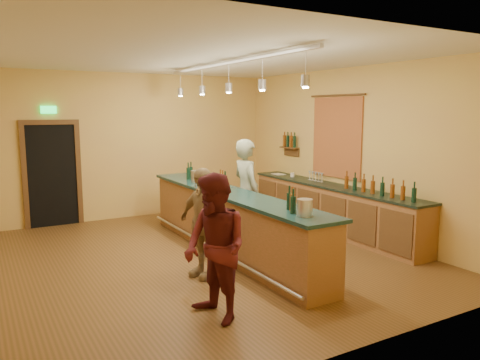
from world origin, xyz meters
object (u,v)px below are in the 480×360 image
tasting_bar (229,217)px  customer_b (203,223)px  back_counter (332,208)px  customer_a (215,248)px  bar_stool (257,208)px  bartender (247,192)px

tasting_bar → customer_b: 1.22m
back_counter → customer_b: bearing=-162.9°
customer_a → bar_stool: 3.84m
tasting_bar → bar_stool: tasting_bar is taller
tasting_bar → bar_stool: size_ratio=7.75×
bartender → customer_a: size_ratio=1.11×
tasting_bar → customer_a: bearing=-122.1°
tasting_bar → bar_stool: bearing=37.1°
back_counter → tasting_bar: 2.41m
tasting_bar → bartender: 0.74m
bar_stool → customer_a: bearing=-129.0°
back_counter → customer_b: 3.45m
back_counter → customer_b: size_ratio=2.86×
customer_b → bar_stool: (1.91, 1.61, -0.28)m
back_counter → customer_b: (-3.28, -1.01, 0.31)m
tasting_bar → bartender: bearing=33.1°
customer_a → back_counter: bearing=114.3°
tasting_bar → customer_b: customer_b is taller
back_counter → bartender: (-1.85, 0.18, 0.46)m
back_counter → bartender: bearing=174.5°
bartender → customer_a: (-1.92, -2.55, -0.09)m
customer_a → bar_stool: bearing=133.2°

